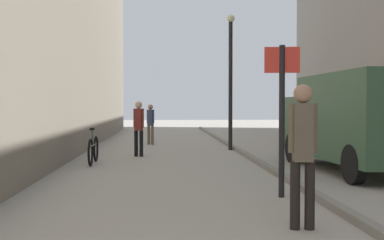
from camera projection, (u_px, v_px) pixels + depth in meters
ground_plane at (199, 163)px, 13.41m from camera, size 80.00×80.00×0.00m
kerb_strip at (257, 161)px, 13.50m from camera, size 0.16×40.00×0.12m
pedestrian_main_foreground at (303, 146)px, 6.22m from camera, size 0.37×0.24×1.84m
pedestrian_mid_block at (150, 121)px, 19.73m from camera, size 0.30×0.25×1.62m
pedestrian_far_crossing at (139, 125)px, 15.18m from camera, size 0.33×0.24×1.70m
delivery_van at (354, 120)px, 11.70m from camera, size 2.22×5.46×2.30m
street_sign_post at (282, 107)px, 8.40m from camera, size 0.60×0.11×2.60m
lamp_post at (231, 73)px, 17.29m from camera, size 0.28×0.28×4.76m
bicycle_leaning at (93, 150)px, 13.24m from camera, size 0.10×1.77×0.98m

